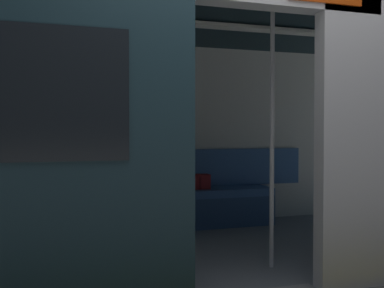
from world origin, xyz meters
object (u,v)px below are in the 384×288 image
bench_seat (172,200)px  book (122,191)px  grab_pole_far (272,138)px  train_car (195,90)px  person_seated (160,172)px  handbag (198,182)px  grab_pole_door (181,139)px

bench_seat → book: (0.57, -0.03, 0.12)m
grab_pole_far → train_car: bearing=-53.6°
person_seated → handbag: size_ratio=4.50×
book → grab_pole_door: 1.86m
handbag → book: size_ratio=1.18×
train_car → grab_pole_door: (0.34, 0.73, -0.43)m
bench_seat → handbag: size_ratio=9.28×
bench_seat → grab_pole_far: size_ratio=1.15×
bench_seat → grab_pole_far: grab_pole_far is taller
person_seated → book: person_seated is taller
person_seated → grab_pole_door: size_ratio=0.56×
handbag → book: handbag is taller
bench_seat → grab_pole_door: 1.91m
grab_pole_door → grab_pole_far: size_ratio=1.00×
train_car → grab_pole_door: 0.91m
grab_pole_door → handbag: bearing=-112.1°
handbag → grab_pole_door: grab_pole_door is taller
bench_seat → person_seated: person_seated is taller
bench_seat → grab_pole_door: grab_pole_door is taller
book → grab_pole_far: (-0.96, 1.64, 0.60)m
person_seated → grab_pole_door: (0.24, 1.68, 0.39)m
bench_seat → book: bearing=-2.7°
grab_pole_far → grab_pole_door: bearing=8.2°
train_car → grab_pole_door: bearing=65.0°
handbag → book: (0.89, 0.01, -0.07)m
person_seated → grab_pole_far: size_ratio=0.56×
bench_seat → book: book is taller
person_seated → grab_pole_far: (-0.55, 1.57, 0.39)m
person_seated → book: 0.47m
person_seated → book: bearing=-10.8°
handbag → grab_pole_door: 1.98m
grab_pole_door → grab_pole_far: (-0.80, -0.11, 0.00)m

